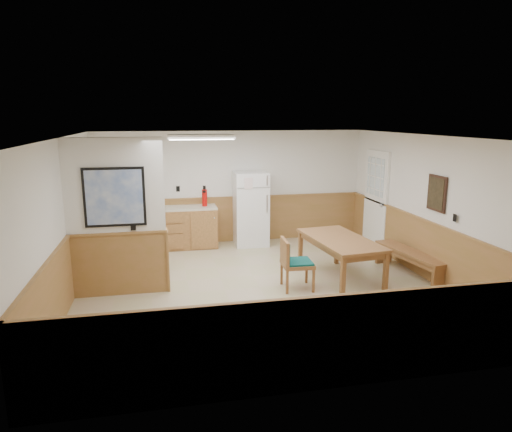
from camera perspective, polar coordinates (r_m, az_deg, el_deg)
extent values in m
plane|color=tan|center=(7.75, 0.44, -8.90)|extent=(6.00, 6.00, 0.00)
cube|color=white|center=(7.23, 0.47, 9.90)|extent=(6.00, 6.00, 0.02)
cube|color=white|center=(10.29, -3.03, 3.63)|extent=(6.00, 0.02, 2.50)
cube|color=white|center=(8.52, 20.60, 1.02)|extent=(0.02, 6.00, 2.50)
cube|color=white|center=(7.39, -22.96, -0.83)|extent=(0.02, 6.00, 2.50)
cube|color=#A46E41|center=(10.41, -2.97, -0.47)|extent=(6.00, 0.04, 1.00)
cube|color=#A46E41|center=(8.68, 20.11, -3.85)|extent=(0.04, 6.00, 1.00)
cube|color=#A46E41|center=(7.58, -22.33, -6.36)|extent=(0.04, 6.00, 1.00)
cube|color=white|center=(7.38, -17.27, 3.54)|extent=(1.50, 0.15, 1.50)
cube|color=#A46E41|center=(7.66, -16.67, -5.74)|extent=(1.50, 0.17, 1.00)
cube|color=black|center=(7.31, -17.27, 2.27)|extent=(0.92, 0.03, 0.92)
cube|color=white|center=(7.29, -17.28, 2.25)|extent=(0.84, 0.01, 0.84)
cube|color=#B1743F|center=(10.04, -8.93, -1.50)|extent=(1.40, 0.60, 0.86)
cube|color=#B1743F|center=(10.09, -17.30, -1.86)|extent=(0.06, 0.60, 0.86)
cube|color=#B1743F|center=(10.03, -13.09, -1.68)|extent=(0.06, 0.60, 0.86)
cube|color=beige|center=(9.93, -11.32, 0.92)|extent=(2.20, 0.60, 0.04)
cube|color=beige|center=(10.21, -11.35, 1.63)|extent=(2.20, 0.02, 0.10)
cube|color=white|center=(10.18, 14.73, 1.85)|extent=(0.05, 1.02, 2.15)
cube|color=white|center=(10.17, 14.68, 1.85)|extent=(0.04, 0.90, 2.05)
cube|color=silver|center=(10.08, 14.72, 4.78)|extent=(0.02, 0.76, 0.80)
cube|color=white|center=(10.14, -14.90, 4.81)|extent=(0.80, 0.03, 1.00)
cube|color=silver|center=(10.12, -14.90, 4.80)|extent=(0.70, 0.01, 0.90)
cube|color=#311C13|center=(8.21, 21.68, 2.65)|extent=(0.03, 0.50, 0.60)
cube|color=black|center=(8.20, 21.56, 2.65)|extent=(0.01, 0.42, 0.52)
cube|color=white|center=(8.40, -6.84, 9.82)|extent=(1.20, 0.30, 0.08)
cube|color=white|center=(8.40, -6.84, 9.51)|extent=(1.15, 0.25, 0.01)
cube|color=white|center=(10.07, -0.67, 0.93)|extent=(0.73, 0.71, 1.63)
cube|color=silver|center=(9.67, 1.40, 4.46)|extent=(0.03, 0.02, 0.21)
cube|color=silver|center=(9.75, 1.39, 1.52)|extent=(0.03, 0.02, 0.38)
cube|color=#935D36|center=(8.00, 10.50, -2.95)|extent=(1.08, 1.86, 0.05)
cube|color=#935D36|center=(8.02, 10.48, -3.47)|extent=(0.97, 1.75, 0.10)
cube|color=#935D36|center=(7.25, 10.81, -7.71)|extent=(0.08, 0.08, 0.70)
cube|color=#935D36|center=(8.66, 5.57, -4.21)|extent=(0.08, 0.08, 0.70)
cube|color=#935D36|center=(7.63, 15.91, -6.94)|extent=(0.08, 0.08, 0.70)
cube|color=#935D36|center=(8.98, 10.07, -3.73)|extent=(0.08, 0.08, 0.70)
cube|color=#935D36|center=(8.64, 18.78, -4.35)|extent=(0.61, 1.69, 0.05)
cube|color=#935D36|center=(8.08, 21.44, -7.38)|extent=(0.35, 0.11, 0.40)
cube|color=#935D36|center=(9.35, 16.30, -4.36)|extent=(0.35, 0.11, 0.40)
cube|color=#935D36|center=(7.60, 5.20, -6.01)|extent=(0.52, 0.52, 0.06)
cube|color=#115550|center=(7.59, 5.21, -5.69)|extent=(0.48, 0.48, 0.03)
cube|color=#935D36|center=(7.48, 3.61, -4.44)|extent=(0.07, 0.50, 0.40)
cube|color=#115550|center=(7.44, 1.96, -4.52)|extent=(0.04, 0.44, 0.34)
cube|color=#935D36|center=(7.43, 3.92, -8.28)|extent=(0.04, 0.04, 0.39)
cube|color=#935D36|center=(7.83, 3.21, -7.17)|extent=(0.04, 0.04, 0.39)
cube|color=#935D36|center=(7.53, 7.20, -8.05)|extent=(0.04, 0.04, 0.39)
cube|color=#935D36|center=(7.93, 6.32, -6.98)|extent=(0.04, 0.04, 0.39)
cylinder|color=#BB0C09|center=(9.94, -6.44, 2.28)|extent=(0.13, 0.13, 0.37)
cylinder|color=black|center=(9.90, -6.48, 3.55)|extent=(0.06, 0.06, 0.08)
cylinder|color=#188534|center=(9.96, -15.97, 1.42)|extent=(0.08, 0.08, 0.20)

